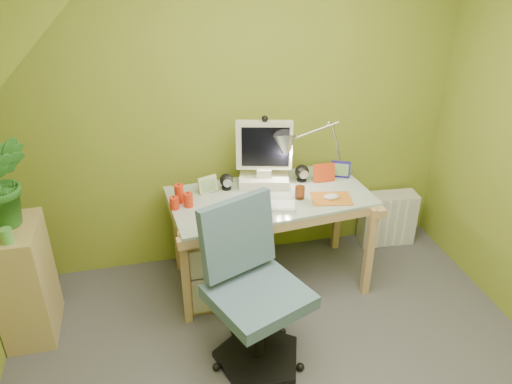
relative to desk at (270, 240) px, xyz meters
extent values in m
cube|color=olive|center=(-0.14, 0.42, 0.84)|extent=(3.20, 0.01, 2.40)
cube|color=white|center=(-1.14, -1.18, 1.49)|extent=(1.10, 3.20, 1.10)
cube|color=silver|center=(-0.08, -0.14, 0.37)|extent=(0.42, 0.23, 0.02)
cube|color=#B7691C|center=(0.38, -0.14, 0.36)|extent=(0.29, 0.23, 0.01)
ellipsoid|color=silver|center=(0.38, -0.14, 0.37)|extent=(0.11, 0.08, 0.04)
cylinder|color=#873913|center=(0.18, -0.08, 0.40)|extent=(0.07, 0.07, 0.08)
cube|color=red|center=(0.42, 0.12, 0.42)|extent=(0.15, 0.02, 0.13)
cube|color=navy|center=(0.56, 0.16, 0.41)|extent=(0.13, 0.07, 0.12)
cube|color=#ADBE82|center=(-0.40, 0.14, 0.41)|extent=(0.13, 0.06, 0.12)
cube|color=tan|center=(-1.59, -0.15, 0.03)|extent=(0.29, 0.44, 0.77)
imported|color=#296D24|center=(-1.58, -0.10, 0.69)|extent=(0.34, 0.29, 0.55)
cylinder|color=#539F42|center=(-1.57, -0.30, 0.46)|extent=(0.07, 0.07, 0.09)
cube|color=silver|center=(1.06, 0.28, -0.14)|extent=(0.44, 0.21, 0.43)
camera|label=1|loc=(-0.76, -2.83, 1.97)|focal=35.00mm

